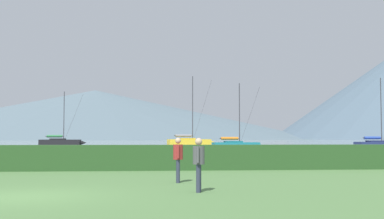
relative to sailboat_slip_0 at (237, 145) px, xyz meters
name	(u,v)px	position (x,y,z in m)	size (l,w,h in m)	color
ground_plane	(23,197)	(-15.12, -50.12, -0.58)	(1000.00, 1000.00, 0.00)	#517A42
harbor_water	(135,142)	(-15.12, 86.88, -0.58)	(320.00, 246.00, 0.00)	#8C9EA3
hedge_line	(78,158)	(-15.12, -39.12, 0.06)	(80.00, 1.20, 1.27)	#284C23
sailboat_slip_0	(237,145)	(0.00, 0.00, 0.00)	(7.07, 2.79, 8.71)	#19707A
sailboat_slip_1	(61,142)	(-27.38, 29.09, 0.12)	(8.44, 2.53, 9.99)	black
sailboat_slip_3	(379,145)	(20.02, 1.48, 0.03)	(7.34, 2.80, 9.80)	navy
sailboat_slip_4	(190,142)	(-3.92, 25.73, 0.17)	(9.04, 3.84, 12.69)	gold
person_seated_viewer	(178,156)	(-10.52, -46.20, 0.39)	(0.36, 0.57, 1.65)	#2D3347
person_standing_walker	(199,160)	(-10.09, -49.42, 0.39)	(0.36, 0.56, 1.65)	#2D3347
distant_hill_central_peak	(72,117)	(-70.91, 342.23, 16.92)	(233.07, 233.07, 35.00)	#425666
distant_hill_east_ridge	(95,114)	(-51.18, 323.49, 18.04)	(334.96, 334.96, 37.24)	slate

